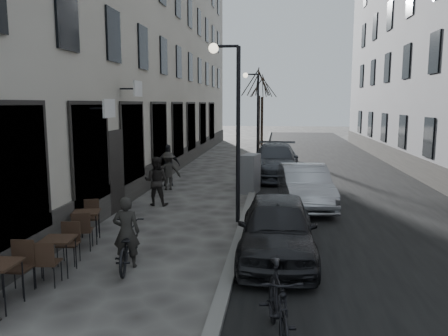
% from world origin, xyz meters
% --- Properties ---
extents(ground, '(120.00, 120.00, 0.00)m').
position_xyz_m(ground, '(0.00, 0.00, 0.00)').
color(ground, '#393633').
rests_on(ground, ground).
extents(road, '(7.30, 60.00, 0.00)m').
position_xyz_m(road, '(3.85, 16.00, 0.00)').
color(road, black).
rests_on(road, ground).
extents(kerb, '(0.25, 60.00, 0.12)m').
position_xyz_m(kerb, '(0.20, 16.00, 0.06)').
color(kerb, slate).
rests_on(kerb, ground).
extents(building_left, '(4.00, 35.00, 16.00)m').
position_xyz_m(building_left, '(-6.00, 16.50, 8.00)').
color(building_left, '#A89F8C').
rests_on(building_left, ground).
extents(streetlamp_near, '(0.90, 0.28, 5.09)m').
position_xyz_m(streetlamp_near, '(-0.17, 6.00, 3.16)').
color(streetlamp_near, black).
rests_on(streetlamp_near, ground).
extents(streetlamp_far, '(0.90, 0.28, 5.09)m').
position_xyz_m(streetlamp_far, '(-0.17, 18.00, 3.16)').
color(streetlamp_far, black).
rests_on(streetlamp_far, ground).
extents(tree_near, '(2.40, 2.40, 5.70)m').
position_xyz_m(tree_near, '(-0.10, 21.00, 4.66)').
color(tree_near, black).
rests_on(tree_near, ground).
extents(tree_far, '(2.40, 2.40, 5.70)m').
position_xyz_m(tree_far, '(-0.10, 27.00, 4.66)').
color(tree_far, black).
rests_on(tree_far, ground).
extents(bistro_set_b, '(0.68, 1.53, 0.89)m').
position_xyz_m(bistro_set_b, '(-3.24, 1.64, 0.46)').
color(bistro_set_b, black).
rests_on(bistro_set_b, ground).
extents(bistro_set_c, '(0.83, 1.62, 0.92)m').
position_xyz_m(bistro_set_c, '(-3.56, 3.66, 0.47)').
color(bistro_set_c, black).
rests_on(bistro_set_c, ground).
extents(utility_cabinet, '(0.75, 1.09, 1.49)m').
position_xyz_m(utility_cabinet, '(0.10, 10.25, 0.75)').
color(utility_cabinet, slate).
rests_on(utility_cabinet, ground).
extents(bicycle, '(0.93, 1.85, 0.93)m').
position_xyz_m(bicycle, '(-2.00, 2.17, 0.47)').
color(bicycle, black).
rests_on(bicycle, ground).
extents(cyclist_rider, '(0.61, 0.46, 1.52)m').
position_xyz_m(cyclist_rider, '(-2.00, 2.17, 0.76)').
color(cyclist_rider, black).
rests_on(cyclist_rider, ground).
extents(pedestrian_near, '(0.81, 0.64, 1.66)m').
position_xyz_m(pedestrian_near, '(-2.93, 7.75, 0.83)').
color(pedestrian_near, black).
rests_on(pedestrian_near, ground).
extents(pedestrian_mid, '(1.12, 0.86, 1.52)m').
position_xyz_m(pedestrian_mid, '(-3.20, 10.41, 0.76)').
color(pedestrian_mid, '#2B2926').
rests_on(pedestrian_mid, ground).
extents(pedestrian_far, '(1.09, 0.66, 1.73)m').
position_xyz_m(pedestrian_far, '(-3.45, 11.34, 0.86)').
color(pedestrian_far, black).
rests_on(pedestrian_far, ground).
extents(car_near, '(1.67, 4.13, 1.40)m').
position_xyz_m(car_near, '(1.14, 3.08, 0.70)').
color(car_near, black).
rests_on(car_near, ground).
extents(car_mid, '(1.88, 4.34, 1.39)m').
position_xyz_m(car_mid, '(2.04, 8.21, 0.69)').
color(car_mid, '#96999F').
rests_on(car_mid, ground).
extents(car_far, '(2.39, 5.40, 1.54)m').
position_xyz_m(car_far, '(1.00, 13.86, 0.77)').
color(car_far, '#33353C').
rests_on(car_far, ground).
extents(moped, '(0.80, 1.96, 1.14)m').
position_xyz_m(moped, '(1.17, -0.43, 0.57)').
color(moped, black).
rests_on(moped, ground).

